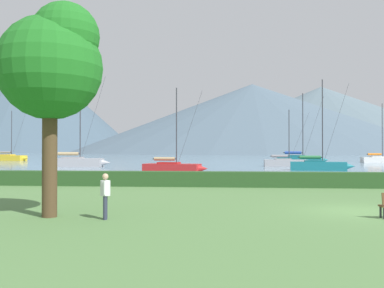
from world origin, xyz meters
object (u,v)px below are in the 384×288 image
(sailboat_slip_1, at_px, (300,159))
(sailboat_slip_8, at_px, (76,162))
(sailboat_slip_2, at_px, (173,167))
(sailboat_slip_4, at_px, (380,159))
(sailboat_slip_9, at_px, (319,165))
(person_seated_viewer, at_px, (105,192))
(park_tree, at_px, (53,63))
(sailboat_slip_6, at_px, (9,157))
(sailboat_slip_0, at_px, (286,162))

(sailboat_slip_1, distance_m, sailboat_slip_8, 39.52)
(sailboat_slip_2, height_order, sailboat_slip_4, sailboat_slip_4)
(sailboat_slip_9, xyz_separation_m, person_seated_viewer, (-14.95, -36.88, 0.34))
(park_tree, bearing_deg, sailboat_slip_6, 119.35)
(sailboat_slip_0, relative_size, sailboat_slip_8, 0.61)
(sailboat_slip_2, xyz_separation_m, sailboat_slip_4, (34.01, 37.29, 0.05))
(sailboat_slip_1, bearing_deg, person_seated_viewer, -92.62)
(sailboat_slip_4, bearing_deg, sailboat_slip_9, -121.08)
(sailboat_slip_2, relative_size, sailboat_slip_4, 0.82)
(sailboat_slip_8, relative_size, sailboat_slip_9, 1.25)
(sailboat_slip_1, bearing_deg, sailboat_slip_0, -93.85)
(sailboat_slip_8, xyz_separation_m, sailboat_slip_9, (32.30, -7.05, -0.13))
(sailboat_slip_6, xyz_separation_m, park_tree, (41.26, -73.38, 5.04))
(sailboat_slip_9, bearing_deg, sailboat_slip_4, 67.93)
(sailboat_slip_2, height_order, sailboat_slip_9, sailboat_slip_9)
(sailboat_slip_1, xyz_separation_m, sailboat_slip_8, (-34.34, -19.55, 0.00))
(sailboat_slip_2, distance_m, sailboat_slip_9, 17.89)
(sailboat_slip_0, distance_m, sailboat_slip_1, 15.66)
(sailboat_slip_2, distance_m, person_seated_viewer, 30.30)
(sailboat_slip_2, bearing_deg, sailboat_slip_4, 58.78)
(sailboat_slip_0, distance_m, sailboat_slip_6, 61.42)
(sailboat_slip_6, bearing_deg, sailboat_slip_1, 0.48)
(sailboat_slip_6, relative_size, sailboat_slip_9, 1.00)
(person_seated_viewer, bearing_deg, park_tree, 160.03)
(sailboat_slip_9, height_order, person_seated_viewer, sailboat_slip_9)
(sailboat_slip_1, height_order, person_seated_viewer, sailboat_slip_1)
(sailboat_slip_2, height_order, person_seated_viewer, sailboat_slip_2)
(person_seated_viewer, bearing_deg, sailboat_slip_0, 64.56)
(sailboat_slip_0, distance_m, sailboat_slip_8, 30.31)
(sailboat_slip_2, relative_size, sailboat_slip_6, 0.84)
(sailboat_slip_6, bearing_deg, sailboat_slip_4, 5.44)
(sailboat_slip_1, distance_m, sailboat_slip_9, 26.68)
(sailboat_slip_4, distance_m, person_seated_viewer, 74.89)
(sailboat_slip_1, relative_size, sailboat_slip_6, 1.16)
(sailboat_slip_0, xyz_separation_m, person_seated_viewer, (-12.62, -48.45, 0.39))
(sailboat_slip_6, bearing_deg, sailboat_slip_9, -22.17)
(sailboat_slip_0, height_order, sailboat_slip_9, sailboat_slip_9)
(sailboat_slip_1, distance_m, sailboat_slip_2, 38.11)
(sailboat_slip_2, relative_size, park_tree, 1.13)
(sailboat_slip_6, distance_m, person_seated_viewer, 85.53)
(sailboat_slip_6, relative_size, park_tree, 1.36)
(sailboat_slip_1, relative_size, person_seated_viewer, 7.64)
(sailboat_slip_4, xyz_separation_m, park_tree, (-34.45, -67.21, 5.13))
(sailboat_slip_6, distance_m, sailboat_slip_9, 68.98)
(sailboat_slip_6, xyz_separation_m, person_seated_viewer, (43.37, -73.72, 0.26))
(sailboat_slip_8, bearing_deg, park_tree, -73.57)
(person_seated_viewer, bearing_deg, sailboat_slip_4, 53.57)
(sailboat_slip_9, bearing_deg, person_seated_viewer, -104.57)
(sailboat_slip_2, relative_size, sailboat_slip_9, 0.84)
(sailboat_slip_0, distance_m, sailboat_slip_2, 23.13)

